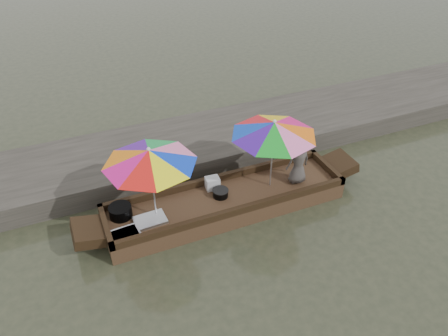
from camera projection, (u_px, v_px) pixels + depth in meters
name	position (u px, v px, depth m)	size (l,w,h in m)	color
water	(226.00, 210.00, 8.98)	(80.00, 80.00, 0.00)	#2C3122
dock	(190.00, 146.00, 10.48)	(22.00, 2.20, 0.50)	#2D2B26
boat_hull	(226.00, 203.00, 8.88)	(4.88, 1.20, 0.35)	#312113
cooking_pot	(120.00, 211.00, 8.25)	(0.43, 0.43, 0.23)	black
tray_crayfish	(124.00, 236.00, 7.81)	(0.59, 0.41, 0.09)	silver
tray_scallop	(150.00, 220.00, 8.17)	(0.59, 0.41, 0.06)	silver
charcoal_grill	(221.00, 193.00, 8.75)	(0.30, 0.30, 0.14)	black
supply_bag	(212.00, 183.00, 8.93)	(0.28, 0.22, 0.26)	silver
vendor	(298.00, 161.00, 8.90)	(0.50, 0.33, 1.02)	#433E3A
umbrella_bow	(153.00, 184.00, 7.87)	(1.68, 1.68, 1.55)	pink
umbrella_stern	(272.00, 154.00, 8.64)	(1.69, 1.69, 1.55)	#E51473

